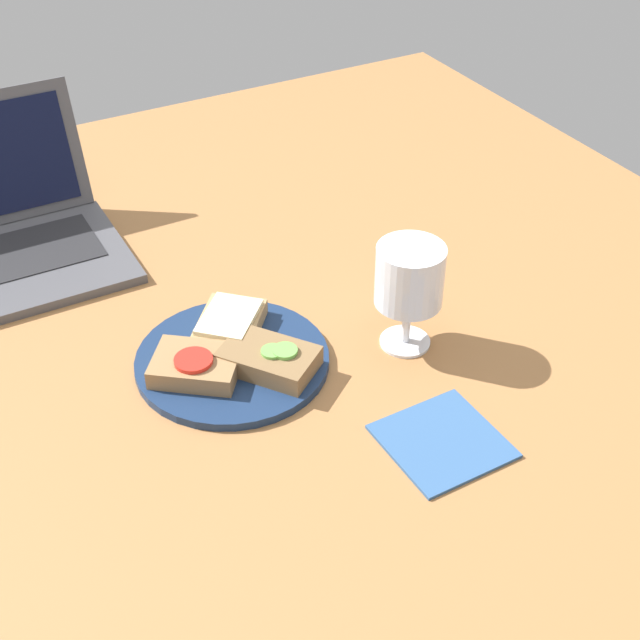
{
  "coord_description": "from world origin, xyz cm",
  "views": [
    {
      "loc": [
        -35.55,
        -78.53,
        70.75
      ],
      "look_at": [
        3.94,
        -6.25,
        8.0
      ],
      "focal_mm": 50.0,
      "sensor_mm": 36.0,
      "label": 1
    }
  ],
  "objects_px": {
    "sandwich_with_tomato": "(196,365)",
    "napkin": "(442,441)",
    "plate": "(232,360)",
    "sandwich_with_cheese": "(230,324)",
    "wine_glass": "(409,280)",
    "sandwich_with_cucumber": "(269,359)"
  },
  "relations": [
    {
      "from": "sandwich_with_tomato",
      "to": "napkin",
      "type": "xyz_separation_m",
      "value": [
        0.19,
        -0.22,
        -0.02
      ]
    },
    {
      "from": "plate",
      "to": "napkin",
      "type": "bearing_deg",
      "value": -57.74
    },
    {
      "from": "plate",
      "to": "sandwich_with_tomato",
      "type": "bearing_deg",
      "value": -170.96
    },
    {
      "from": "sandwich_with_cheese",
      "to": "wine_glass",
      "type": "height_order",
      "value": "wine_glass"
    },
    {
      "from": "plate",
      "to": "wine_glass",
      "type": "xyz_separation_m",
      "value": [
        0.2,
        -0.06,
        0.09
      ]
    },
    {
      "from": "wine_glass",
      "to": "sandwich_with_tomato",
      "type": "bearing_deg",
      "value": 167.16
    },
    {
      "from": "wine_glass",
      "to": "napkin",
      "type": "relative_size",
      "value": 1.14
    },
    {
      "from": "napkin",
      "to": "sandwich_with_cucumber",
      "type": "bearing_deg",
      "value": 120.84
    },
    {
      "from": "sandwich_with_cucumber",
      "to": "wine_glass",
      "type": "xyz_separation_m",
      "value": [
        0.17,
        -0.03,
        0.07
      ]
    },
    {
      "from": "wine_glass",
      "to": "napkin",
      "type": "bearing_deg",
      "value": -109.58
    },
    {
      "from": "plate",
      "to": "wine_glass",
      "type": "distance_m",
      "value": 0.23
    },
    {
      "from": "sandwich_with_tomato",
      "to": "wine_glass",
      "type": "height_order",
      "value": "wine_glass"
    },
    {
      "from": "sandwich_with_tomato",
      "to": "sandwich_with_cheese",
      "type": "bearing_deg",
      "value": 38.74
    },
    {
      "from": "sandwich_with_cheese",
      "to": "napkin",
      "type": "relative_size",
      "value": 1.01
    },
    {
      "from": "plate",
      "to": "sandwich_with_cheese",
      "type": "bearing_deg",
      "value": 68.66
    },
    {
      "from": "napkin",
      "to": "wine_glass",
      "type": "bearing_deg",
      "value": 70.42
    },
    {
      "from": "sandwich_with_tomato",
      "to": "sandwich_with_cheese",
      "type": "distance_m",
      "value": 0.08
    },
    {
      "from": "plate",
      "to": "napkin",
      "type": "relative_size",
      "value": 1.91
    },
    {
      "from": "sandwich_with_cucumber",
      "to": "sandwich_with_cheese",
      "type": "distance_m",
      "value": 0.08
    },
    {
      "from": "sandwich_with_cucumber",
      "to": "wine_glass",
      "type": "bearing_deg",
      "value": -8.8
    },
    {
      "from": "wine_glass",
      "to": "napkin",
      "type": "xyz_separation_m",
      "value": [
        -0.06,
        -0.16,
        -0.09
      ]
    },
    {
      "from": "sandwich_with_cheese",
      "to": "napkin",
      "type": "height_order",
      "value": "sandwich_with_cheese"
    }
  ]
}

